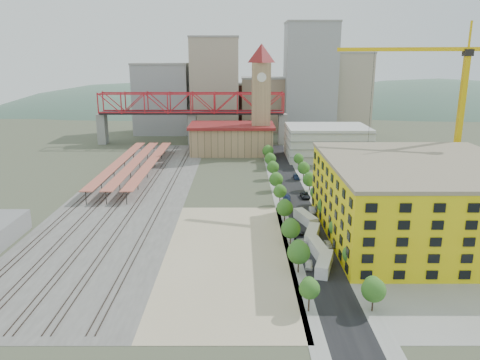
{
  "coord_description": "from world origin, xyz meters",
  "views": [
    {
      "loc": [
        -1.47,
        -127.36,
        42.88
      ],
      "look_at": [
        -1.33,
        -3.93,
        10.0
      ],
      "focal_mm": 35.0,
      "sensor_mm": 36.0,
      "label": 1
    }
  ],
  "objects_px": {
    "clock_tower": "(261,89)",
    "site_trailer_d": "(305,218)",
    "site_trailer_b": "(318,249)",
    "tower_crane": "(450,94)",
    "construction_building": "(420,199)",
    "car_0": "(309,265)",
    "site_trailer_a": "(324,264)",
    "site_trailer_c": "(312,234)"
  },
  "relations": [
    {
      "from": "site_trailer_d",
      "to": "car_0",
      "type": "distance_m",
      "value": 27.4
    },
    {
      "from": "tower_crane",
      "to": "site_trailer_c",
      "type": "bearing_deg",
      "value": -144.1
    },
    {
      "from": "site_trailer_a",
      "to": "site_trailer_b",
      "type": "distance_m",
      "value": 7.8
    },
    {
      "from": "site_trailer_d",
      "to": "site_trailer_c",
      "type": "bearing_deg",
      "value": -107.72
    },
    {
      "from": "tower_crane",
      "to": "construction_building",
      "type": "bearing_deg",
      "value": -120.9
    },
    {
      "from": "site_trailer_d",
      "to": "car_0",
      "type": "height_order",
      "value": "site_trailer_d"
    },
    {
      "from": "site_trailer_c",
      "to": "car_0",
      "type": "bearing_deg",
      "value": -85.74
    },
    {
      "from": "site_trailer_d",
      "to": "site_trailer_a",
      "type": "bearing_deg",
      "value": -107.72
    },
    {
      "from": "construction_building",
      "to": "tower_crane",
      "type": "xyz_separation_m",
      "value": [
        17.45,
        29.15,
        22.85
      ]
    },
    {
      "from": "site_trailer_b",
      "to": "site_trailer_d",
      "type": "distance_m",
      "value": 20.45
    },
    {
      "from": "site_trailer_a",
      "to": "car_0",
      "type": "xyz_separation_m",
      "value": [
        -3.0,
        1.02,
        -0.67
      ]
    },
    {
      "from": "construction_building",
      "to": "car_0",
      "type": "bearing_deg",
      "value": -148.45
    },
    {
      "from": "clock_tower",
      "to": "site_trailer_d",
      "type": "xyz_separation_m",
      "value": [
        8.0,
        -90.58,
        -27.35
      ]
    },
    {
      "from": "clock_tower",
      "to": "construction_building",
      "type": "distance_m",
      "value": 107.36
    },
    {
      "from": "site_trailer_a",
      "to": "site_trailer_d",
      "type": "bearing_deg",
      "value": 107.28
    },
    {
      "from": "clock_tower",
      "to": "tower_crane",
      "type": "distance_m",
      "value": 87.63
    },
    {
      "from": "car_0",
      "to": "site_trailer_c",
      "type": "bearing_deg",
      "value": 87.31
    },
    {
      "from": "site_trailer_a",
      "to": "car_0",
      "type": "distance_m",
      "value": 3.24
    },
    {
      "from": "construction_building",
      "to": "tower_crane",
      "type": "bearing_deg",
      "value": 59.1
    },
    {
      "from": "clock_tower",
      "to": "site_trailer_d",
      "type": "bearing_deg",
      "value": -84.95
    },
    {
      "from": "site_trailer_a",
      "to": "site_trailer_c",
      "type": "height_order",
      "value": "site_trailer_c"
    },
    {
      "from": "tower_crane",
      "to": "site_trailer_b",
      "type": "xyz_separation_m",
      "value": [
        -43.45,
        -40.18,
        -30.91
      ]
    },
    {
      "from": "car_0",
      "to": "construction_building",
      "type": "bearing_deg",
      "value": 39.81
    },
    {
      "from": "construction_building",
      "to": "site_trailer_a",
      "type": "distance_m",
      "value": 33.1
    },
    {
      "from": "site_trailer_c",
      "to": "site_trailer_d",
      "type": "height_order",
      "value": "site_trailer_c"
    },
    {
      "from": "clock_tower",
      "to": "site_trailer_b",
      "type": "bearing_deg",
      "value": -85.88
    },
    {
      "from": "clock_tower",
      "to": "car_0",
      "type": "xyz_separation_m",
      "value": [
        5.0,
        -117.8,
        -28.02
      ]
    },
    {
      "from": "site_trailer_d",
      "to": "site_trailer_b",
      "type": "bearing_deg",
      "value": -107.72
    },
    {
      "from": "site_trailer_b",
      "to": "site_trailer_c",
      "type": "distance_m",
      "value": 8.72
    },
    {
      "from": "clock_tower",
      "to": "site_trailer_d",
      "type": "relative_size",
      "value": 5.28
    },
    {
      "from": "construction_building",
      "to": "tower_crane",
      "type": "distance_m",
      "value": 40.94
    },
    {
      "from": "clock_tower",
      "to": "construction_building",
      "type": "xyz_separation_m",
      "value": [
        34.0,
        -99.99,
        -19.29
      ]
    },
    {
      "from": "clock_tower",
      "to": "tower_crane",
      "type": "relative_size",
      "value": 0.99
    },
    {
      "from": "clock_tower",
      "to": "car_0",
      "type": "distance_m",
      "value": 121.19
    },
    {
      "from": "site_trailer_b",
      "to": "site_trailer_c",
      "type": "bearing_deg",
      "value": 82.72
    },
    {
      "from": "clock_tower",
      "to": "car_0",
      "type": "relative_size",
      "value": 13.08
    },
    {
      "from": "clock_tower",
      "to": "site_trailer_c",
      "type": "height_order",
      "value": "clock_tower"
    },
    {
      "from": "car_0",
      "to": "site_trailer_d",
      "type": "bearing_deg",
      "value": 91.98
    },
    {
      "from": "site_trailer_b",
      "to": "tower_crane",
      "type": "bearing_deg",
      "value": 35.48
    },
    {
      "from": "construction_building",
      "to": "site_trailer_d",
      "type": "xyz_separation_m",
      "value": [
        -26.0,
        9.42,
        -8.06
      ]
    },
    {
      "from": "construction_building",
      "to": "site_trailer_d",
      "type": "height_order",
      "value": "construction_building"
    },
    {
      "from": "clock_tower",
      "to": "tower_crane",
      "type": "height_order",
      "value": "tower_crane"
    }
  ]
}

